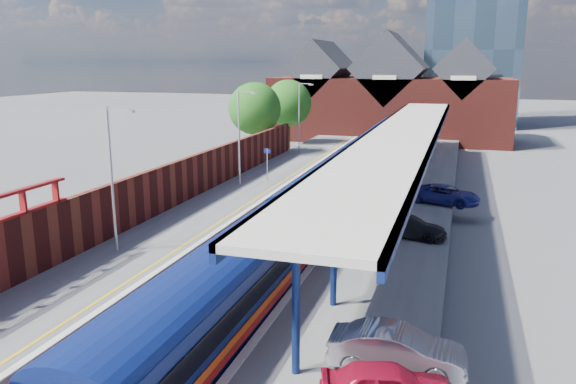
% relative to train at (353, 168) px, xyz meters
% --- Properties ---
extents(ground, '(240.00, 240.00, 0.00)m').
position_rel_train_xyz_m(ground, '(-1.49, 4.87, -2.12)').
color(ground, '#5B5B5E').
rests_on(ground, ground).
extents(ballast_bed, '(6.00, 76.00, 0.06)m').
position_rel_train_xyz_m(ballast_bed, '(-1.49, -5.13, -2.09)').
color(ballast_bed, '#473D33').
rests_on(ballast_bed, ground).
extents(rails, '(4.51, 76.00, 0.14)m').
position_rel_train_xyz_m(rails, '(-1.49, -5.13, -2.00)').
color(rails, slate).
rests_on(rails, ground).
extents(left_platform, '(5.00, 76.00, 1.00)m').
position_rel_train_xyz_m(left_platform, '(-6.99, -5.13, -1.62)').
color(left_platform, '#565659').
rests_on(left_platform, ground).
extents(right_platform, '(6.00, 76.00, 1.00)m').
position_rel_train_xyz_m(right_platform, '(4.51, -5.13, -1.62)').
color(right_platform, '#565659').
rests_on(right_platform, ground).
extents(coping_left, '(0.30, 76.00, 0.05)m').
position_rel_train_xyz_m(coping_left, '(-4.64, -5.13, -1.10)').
color(coping_left, silver).
rests_on(coping_left, left_platform).
extents(coping_right, '(0.30, 76.00, 0.05)m').
position_rel_train_xyz_m(coping_right, '(1.66, -5.13, -1.10)').
color(coping_right, silver).
rests_on(coping_right, right_platform).
extents(yellow_line, '(0.14, 76.00, 0.01)m').
position_rel_train_xyz_m(yellow_line, '(-5.24, -5.13, -1.12)').
color(yellow_line, yellow).
rests_on(yellow_line, left_platform).
extents(train, '(2.90, 65.92, 3.45)m').
position_rel_train_xyz_m(train, '(0.00, 0.00, 0.00)').
color(train, '#0B1952').
rests_on(train, ground).
extents(canopy, '(4.50, 52.00, 4.48)m').
position_rel_train_xyz_m(canopy, '(3.99, -3.18, 3.13)').
color(canopy, '#0E1D51').
rests_on(canopy, right_platform).
extents(lamp_post_b, '(1.48, 0.18, 7.00)m').
position_rel_train_xyz_m(lamp_post_b, '(-7.86, -19.13, 2.87)').
color(lamp_post_b, '#A5A8AA').
rests_on(lamp_post_b, left_platform).
extents(lamp_post_c, '(1.48, 0.18, 7.00)m').
position_rel_train_xyz_m(lamp_post_c, '(-7.86, -3.13, 2.87)').
color(lamp_post_c, '#A5A8AA').
rests_on(lamp_post_c, left_platform).
extents(lamp_post_d, '(1.48, 0.18, 7.00)m').
position_rel_train_xyz_m(lamp_post_d, '(-7.86, 12.87, 2.87)').
color(lamp_post_d, '#A5A8AA').
rests_on(lamp_post_d, left_platform).
extents(platform_sign, '(0.55, 0.08, 2.50)m').
position_rel_train_xyz_m(platform_sign, '(-6.49, -1.13, 0.57)').
color(platform_sign, '#A5A8AA').
rests_on(platform_sign, left_platform).
extents(brick_wall, '(0.35, 50.00, 3.86)m').
position_rel_train_xyz_m(brick_wall, '(-9.59, -11.59, 0.33)').
color(brick_wall, '#5B1D18').
rests_on(brick_wall, left_platform).
extents(station_building, '(30.00, 12.12, 13.78)m').
position_rel_train_xyz_m(station_building, '(-1.49, 32.87, 3.33)').
color(station_building, '#5B1D18').
rests_on(station_building, ground).
extents(tree_near, '(5.20, 5.20, 8.10)m').
position_rel_train_xyz_m(tree_near, '(-11.84, 10.77, 3.23)').
color(tree_near, '#382314').
rests_on(tree_near, ground).
extents(tree_far, '(5.20, 5.20, 8.10)m').
position_rel_train_xyz_m(tree_far, '(-10.84, 18.77, 3.23)').
color(tree_far, '#382314').
rests_on(tree_far, ground).
extents(parked_car_silver, '(4.07, 1.46, 1.33)m').
position_rel_train_xyz_m(parked_car_silver, '(6.34, -26.11, -0.45)').
color(parked_car_silver, '#A4A3A7').
rests_on(parked_car_silver, right_platform).
extents(parked_car_dark, '(4.21, 2.23, 1.16)m').
position_rel_train_xyz_m(parked_car_dark, '(5.38, -12.63, -0.54)').
color(parked_car_dark, black).
rests_on(parked_car_dark, right_platform).
extents(parked_car_blue, '(4.82, 3.22, 1.23)m').
position_rel_train_xyz_m(parked_car_blue, '(7.01, -4.76, -0.51)').
color(parked_car_blue, navy).
rests_on(parked_car_blue, right_platform).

